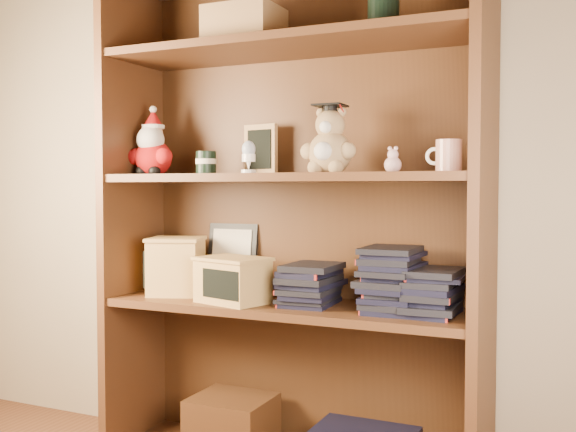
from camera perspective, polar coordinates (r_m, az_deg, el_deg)
name	(u,v)px	position (r m, az deg, el deg)	size (l,w,h in m)	color
bookcase	(294,228)	(2.12, 0.51, -1.06)	(1.20, 0.35, 1.60)	#4E2C16
shelf_lower	(288,307)	(2.10, 0.00, -7.73)	(1.14, 0.33, 0.02)	#4E2C16
shelf_upper	(288,178)	(2.07, 0.00, 3.26)	(1.14, 0.33, 0.02)	#4E2C16
santa_plush	(152,149)	(2.32, -11.42, 5.59)	(0.17, 0.12, 0.24)	#A50F0F
teachers_tin	(206,163)	(2.21, -6.96, 4.51)	(0.07, 0.07, 0.07)	black
chalkboard_plaque	(261,150)	(2.24, -2.33, 5.57)	(0.13, 0.08, 0.17)	#9E7547
egg_cup	(249,156)	(2.04, -3.35, 5.11)	(0.05, 0.05, 0.10)	white
grad_teddy_bear	(329,146)	(2.01, 3.52, 5.91)	(0.17, 0.15, 0.21)	tan
pink_figurine	(393,162)	(1.95, 8.87, 4.50)	(0.05, 0.05, 0.08)	beige
teacher_mug	(448,156)	(1.92, 13.39, 4.97)	(0.10, 0.07, 0.09)	silver
certificate_frame	(232,257)	(2.33, -4.76, -3.52)	(0.19, 0.05, 0.23)	black
treats_box	(176,266)	(2.28, -9.46, -4.16)	(0.22, 0.22, 0.19)	tan
pencils_box	(233,280)	(2.10, -4.71, -5.39)	(0.25, 0.21, 0.14)	tan
book_stack_left	(311,284)	(2.06, 1.93, -5.78)	(0.14, 0.20, 0.13)	black
book_stack_mid	(391,278)	(1.97, 8.70, -5.23)	(0.14, 0.20, 0.19)	black
book_stack_right	(435,292)	(1.94, 12.36, -6.32)	(0.14, 0.20, 0.13)	black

